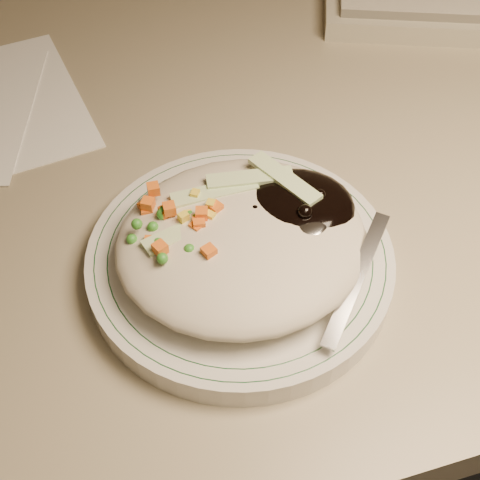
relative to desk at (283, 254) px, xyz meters
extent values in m
cube|color=gray|center=(0.00, 0.00, 0.18)|extent=(1.40, 0.70, 0.04)
cylinder|color=silver|center=(-0.10, -0.16, 0.21)|extent=(0.24, 0.24, 0.02)
torus|color=#144723|center=(-0.10, -0.16, 0.22)|extent=(0.23, 0.23, 0.00)
torus|color=#144723|center=(-0.10, -0.16, 0.22)|extent=(0.21, 0.21, 0.00)
ellipsoid|color=#B0A68F|center=(-0.10, -0.16, 0.24)|extent=(0.19, 0.18, 0.04)
ellipsoid|color=black|center=(-0.06, -0.15, 0.25)|extent=(0.10, 0.09, 0.03)
ellipsoid|color=orange|center=(-0.15, -0.14, 0.24)|extent=(0.08, 0.08, 0.02)
sphere|color=black|center=(-0.09, -0.15, 0.25)|extent=(0.01, 0.01, 0.01)
sphere|color=black|center=(-0.06, -0.14, 0.25)|extent=(0.01, 0.01, 0.01)
sphere|color=black|center=(-0.04, -0.15, 0.26)|extent=(0.01, 0.01, 0.01)
sphere|color=black|center=(-0.04, -0.14, 0.25)|extent=(0.01, 0.01, 0.01)
sphere|color=black|center=(-0.05, -0.17, 0.26)|extent=(0.01, 0.01, 0.01)
sphere|color=black|center=(-0.06, -0.15, 0.25)|extent=(0.01, 0.01, 0.01)
sphere|color=black|center=(-0.05, -0.14, 0.25)|extent=(0.01, 0.01, 0.01)
cube|color=orange|center=(-0.15, -0.13, 0.26)|extent=(0.01, 0.01, 0.01)
cube|color=orange|center=(-0.13, -0.16, 0.25)|extent=(0.01, 0.01, 0.01)
cube|color=orange|center=(-0.16, -0.12, 0.26)|extent=(0.01, 0.01, 0.01)
cube|color=orange|center=(-0.13, -0.15, 0.26)|extent=(0.01, 0.01, 0.01)
cube|color=orange|center=(-0.13, -0.15, 0.26)|extent=(0.01, 0.01, 0.01)
cube|color=orange|center=(-0.17, -0.12, 0.25)|extent=(0.01, 0.01, 0.01)
cube|color=orange|center=(-0.15, -0.13, 0.26)|extent=(0.01, 0.01, 0.01)
cube|color=orange|center=(-0.13, -0.15, 0.26)|extent=(0.01, 0.01, 0.01)
cube|color=orange|center=(-0.12, -0.14, 0.26)|extent=(0.01, 0.01, 0.01)
cube|color=orange|center=(-0.16, -0.11, 0.26)|extent=(0.01, 0.01, 0.01)
cube|color=orange|center=(-0.16, -0.17, 0.26)|extent=(0.01, 0.01, 0.01)
cube|color=orange|center=(-0.13, -0.18, 0.26)|extent=(0.01, 0.01, 0.01)
cube|color=orange|center=(-0.17, -0.16, 0.25)|extent=(0.01, 0.01, 0.01)
cube|color=orange|center=(-0.16, -0.12, 0.25)|extent=(0.01, 0.01, 0.01)
sphere|color=#388C28|center=(-0.13, -0.14, 0.25)|extent=(0.01, 0.01, 0.01)
sphere|color=#388C28|center=(-0.16, -0.18, 0.26)|extent=(0.01, 0.01, 0.01)
sphere|color=#388C28|center=(-0.16, -0.14, 0.26)|extent=(0.01, 0.01, 0.01)
sphere|color=#388C28|center=(-0.18, -0.14, 0.26)|extent=(0.01, 0.01, 0.01)
sphere|color=#388C28|center=(-0.13, -0.14, 0.25)|extent=(0.01, 0.01, 0.01)
sphere|color=#388C28|center=(-0.13, -0.17, 0.25)|extent=(0.01, 0.01, 0.01)
sphere|color=#388C28|center=(-0.15, -0.15, 0.25)|extent=(0.01, 0.01, 0.01)
sphere|color=#388C28|center=(-0.15, -0.17, 0.25)|extent=(0.01, 0.01, 0.01)
sphere|color=#388C28|center=(-0.18, -0.15, 0.25)|extent=(0.01, 0.01, 0.01)
sphere|color=#388C28|center=(-0.15, -0.13, 0.26)|extent=(0.01, 0.01, 0.01)
sphere|color=#388C28|center=(-0.16, -0.13, 0.26)|extent=(0.01, 0.01, 0.01)
sphere|color=#388C28|center=(-0.16, -0.16, 0.25)|extent=(0.01, 0.01, 0.01)
sphere|color=#388C28|center=(-0.14, -0.17, 0.26)|extent=(0.01, 0.01, 0.01)
sphere|color=#388C28|center=(-0.11, -0.12, 0.25)|extent=(0.01, 0.01, 0.01)
cube|color=yellow|center=(-0.14, -0.14, 0.25)|extent=(0.01, 0.01, 0.01)
cube|color=yellow|center=(-0.12, -0.15, 0.26)|extent=(0.01, 0.01, 0.01)
cube|color=yellow|center=(-0.15, -0.13, 0.25)|extent=(0.01, 0.01, 0.01)
cube|color=yellow|center=(-0.14, -0.14, 0.26)|extent=(0.01, 0.01, 0.01)
cube|color=yellow|center=(-0.15, -0.15, 0.25)|extent=(0.01, 0.01, 0.01)
cube|color=yellow|center=(-0.12, -0.14, 0.26)|extent=(0.01, 0.01, 0.01)
cube|color=yellow|center=(-0.13, -0.12, 0.26)|extent=(0.01, 0.01, 0.01)
cube|color=yellow|center=(-0.14, -0.15, 0.25)|extent=(0.01, 0.01, 0.01)
cube|color=#B2D18C|center=(-0.11, -0.12, 0.26)|extent=(0.07, 0.02, 0.00)
cube|color=#B2D18C|center=(-0.08, -0.12, 0.26)|extent=(0.07, 0.02, 0.00)
cube|color=#B2D18C|center=(-0.14, -0.15, 0.26)|extent=(0.07, 0.03, 0.00)
cube|color=#B2D18C|center=(-0.06, -0.13, 0.26)|extent=(0.04, 0.07, 0.00)
cube|color=#B2D18C|center=(-0.10, -0.17, 0.25)|extent=(0.07, 0.04, 0.00)
cube|color=#B2D18C|center=(-0.08, -0.14, 0.26)|extent=(0.07, 0.02, 0.00)
ellipsoid|color=silver|center=(-0.05, -0.17, 0.25)|extent=(0.06, 0.06, 0.01)
cube|color=silver|center=(-0.03, -0.22, 0.24)|extent=(0.08, 0.09, 0.03)
camera|label=1|loc=(-0.20, -0.48, 0.62)|focal=50.00mm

